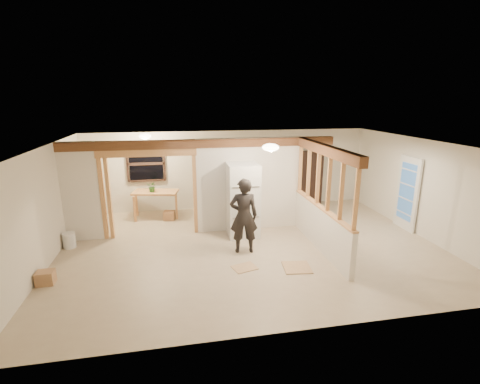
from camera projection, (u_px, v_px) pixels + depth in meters
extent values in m
cube|color=#BEAB8E|center=(251.00, 246.00, 8.49)|extent=(9.00, 6.50, 0.01)
cube|color=white|center=(252.00, 144.00, 7.83)|extent=(9.00, 6.50, 0.01)
cube|color=silver|center=(230.00, 170.00, 11.24)|extent=(9.00, 0.01, 2.50)
cube|color=silver|center=(299.00, 258.00, 5.07)|extent=(9.00, 0.01, 2.50)
cube|color=silver|center=(44.00, 208.00, 7.35)|extent=(0.01, 6.50, 2.50)
cube|color=silver|center=(421.00, 188.00, 8.96)|extent=(0.01, 6.50, 2.50)
cube|color=silver|center=(81.00, 192.00, 8.57)|extent=(0.90, 0.12, 2.50)
cube|color=silver|center=(249.00, 185.00, 9.33)|extent=(2.80, 0.12, 2.50)
cube|color=tan|center=(150.00, 195.00, 8.90)|extent=(2.46, 0.14, 2.20)
cube|color=brown|center=(203.00, 144.00, 8.82)|extent=(7.00, 0.18, 0.22)
cube|color=brown|center=(325.00, 150.00, 7.77)|extent=(0.18, 3.30, 0.22)
cube|color=silver|center=(320.00, 228.00, 8.26)|extent=(0.12, 3.20, 1.00)
cube|color=tan|center=(323.00, 181.00, 7.96)|extent=(0.14, 3.20, 1.32)
cube|color=black|center=(146.00, 164.00, 10.61)|extent=(1.12, 0.10, 1.10)
cube|color=white|center=(407.00, 193.00, 9.39)|extent=(0.12, 0.86, 2.00)
ellipsoid|color=#FFEABF|center=(271.00, 147.00, 7.41)|extent=(0.36, 0.36, 0.16)
ellipsoid|color=#FFEABF|center=(145.00, 136.00, 9.56)|extent=(0.32, 0.32, 0.14)
ellipsoid|color=#FFD88C|center=(164.00, 150.00, 9.07)|extent=(0.07, 0.07, 0.07)
cube|color=white|center=(243.00, 200.00, 8.94)|extent=(0.78, 0.76, 1.91)
imported|color=black|center=(244.00, 216.00, 7.96)|extent=(0.69, 0.49, 1.77)
cube|color=tan|center=(156.00, 204.00, 10.42)|extent=(1.41, 0.91, 0.82)
imported|color=#316A26|center=(152.00, 187.00, 10.20)|extent=(0.35, 0.33, 0.31)
cylinder|color=#A21F15|center=(87.00, 215.00, 9.66)|extent=(0.66, 0.66, 0.69)
cube|color=black|center=(308.00, 178.00, 11.59)|extent=(0.90, 0.30, 1.81)
cylinder|color=white|center=(69.00, 240.00, 8.37)|extent=(0.38, 0.38, 0.37)
cube|color=#AC7C53|center=(169.00, 216.00, 10.27)|extent=(0.36, 0.32, 0.27)
cube|color=#AC7C53|center=(95.00, 225.00, 9.43)|extent=(0.40, 0.40, 0.30)
cube|color=#AC7C53|center=(45.00, 278.00, 6.74)|extent=(0.33, 0.27, 0.26)
cube|color=tan|center=(297.00, 267.00, 7.40)|extent=(0.63, 0.63, 0.02)
cube|color=tan|center=(245.00, 267.00, 7.40)|extent=(0.58, 0.51, 0.02)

